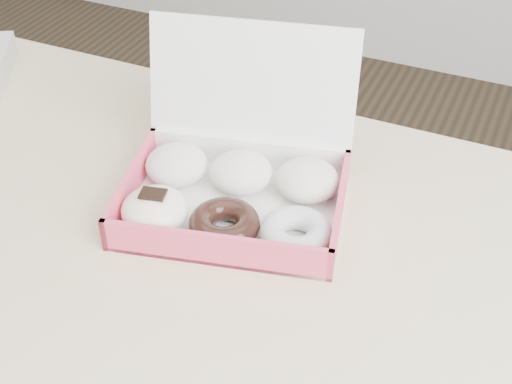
% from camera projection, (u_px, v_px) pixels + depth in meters
% --- Properties ---
extents(table, '(1.20, 0.80, 0.75)m').
position_uv_depth(table, '(74.00, 268.00, 0.96)').
color(table, '#D3BF8B').
rests_on(table, ground).
extents(donut_box, '(0.33, 0.31, 0.20)m').
position_uv_depth(donut_box, '(234.00, 184.00, 0.92)').
color(donut_box, white).
rests_on(donut_box, table).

